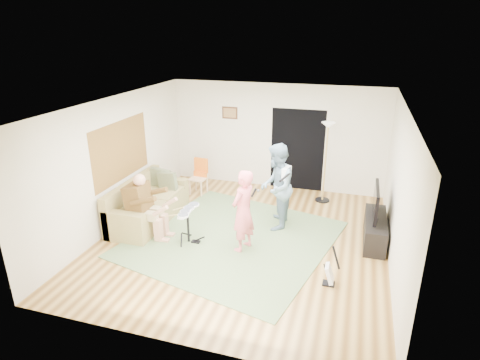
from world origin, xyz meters
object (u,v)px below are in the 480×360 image
tv_cabinet (375,230)px  guitarist (276,187)px  sofa (145,207)px  dining_chair (199,181)px  television (376,202)px  singer (243,211)px  torchiere_lamp (326,148)px  guitar_spare (330,274)px  drum_kit (188,227)px

tv_cabinet → guitarist: bearing=178.7°
sofa → tv_cabinet: size_ratio=1.58×
dining_chair → television: size_ratio=0.87×
singer → tv_cabinet: 2.67m
singer → television: singer is taller
torchiere_lamp → guitarist: bearing=-116.3°
dining_chair → guitar_spare: bearing=-34.9°
sofa → singer: 2.52m
guitar_spare → torchiere_lamp: size_ratio=0.37×
singer → dining_chair: singer is taller
guitar_spare → torchiere_lamp: bearing=97.7°
guitarist → tv_cabinet: guitarist is taller
guitarist → tv_cabinet: size_ratio=1.29×
tv_cabinet → television: bearing=180.0°
sofa → drum_kit: 1.45m
singer → drum_kit: bearing=-68.2°
singer → guitar_spare: size_ratio=2.20×
dining_chair → tv_cabinet: 4.45m
drum_kit → guitar_spare: bearing=-12.7°
guitar_spare → dining_chair: dining_chair is taller
drum_kit → tv_cabinet: size_ratio=0.53×
sofa → television: television is taller
drum_kit → guitarist: bearing=37.4°
sofa → dining_chair: size_ratio=2.47×
drum_kit → tv_cabinet: drum_kit is taller
guitarist → guitar_spare: size_ratio=2.50×
drum_kit → television: television is taller
torchiere_lamp → tv_cabinet: 2.35m
dining_chair → television: bearing=-11.5°
tv_cabinet → torchiere_lamp: bearing=124.6°
torchiere_lamp → dining_chair: bearing=-172.2°
tv_cabinet → singer: bearing=-156.5°
sofa → television: (4.75, 0.44, 0.55)m
sofa → guitar_spare: 4.28m
guitarist → torchiere_lamp: 1.91m
drum_kit → guitarist: 1.97m
television → guitarist: bearing=178.6°
sofa → drum_kit: sofa is taller
sofa → dining_chair: dining_chair is taller
guitarist → guitar_spare: 2.30m
guitarist → guitar_spare: guitarist is taller
sofa → guitar_spare: sofa is taller
guitarist → tv_cabinet: (2.01, -0.05, -0.66)m
singer → guitarist: size_ratio=0.88×
sofa → torchiere_lamp: torchiere_lamp is taller
singer → tv_cabinet: bearing=132.5°
sofa → dining_chair: 1.83m
torchiere_lamp → television: size_ratio=1.88×
sofa → television: bearing=5.3°
guitar_spare → guitarist: bearing=126.1°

